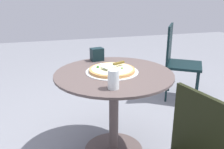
# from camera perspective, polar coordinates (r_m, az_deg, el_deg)

# --- Properties ---
(patio_table) EXTENTS (0.92, 0.92, 0.71)m
(patio_table) POSITION_cam_1_polar(r_m,az_deg,el_deg) (1.97, 0.42, -5.09)
(patio_table) COLOR #534542
(patio_table) RESTS_ON ground
(pizza_on_tray) EXTENTS (0.41, 0.41, 0.04)m
(pizza_on_tray) POSITION_cam_1_polar(r_m,az_deg,el_deg) (1.91, -0.02, 1.01)
(pizza_on_tray) COLOR silver
(pizza_on_tray) RESTS_ON patio_table
(pizza_server) EXTENTS (0.21, 0.13, 0.02)m
(pizza_server) POSITION_cam_1_polar(r_m,az_deg,el_deg) (1.92, 0.46, 2.28)
(pizza_server) COLOR silver
(pizza_server) RESTS_ON pizza_on_tray
(drinking_cup) EXTENTS (0.07, 0.07, 0.13)m
(drinking_cup) POSITION_cam_1_polar(r_m,az_deg,el_deg) (1.58, 0.33, -1.12)
(drinking_cup) COLOR white
(drinking_cup) RESTS_ON patio_table
(napkin_dispenser) EXTENTS (0.12, 0.10, 0.11)m
(napkin_dispenser) POSITION_cam_1_polar(r_m,az_deg,el_deg) (2.21, -3.50, 4.68)
(napkin_dispenser) COLOR black
(napkin_dispenser) RESTS_ON patio_table
(patio_chair_far) EXTENTS (0.57, 0.57, 0.92)m
(patio_chair_far) POSITION_cam_1_polar(r_m,az_deg,el_deg) (3.13, 14.97, 3.79)
(patio_chair_far) COLOR black
(patio_chair_far) RESTS_ON ground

